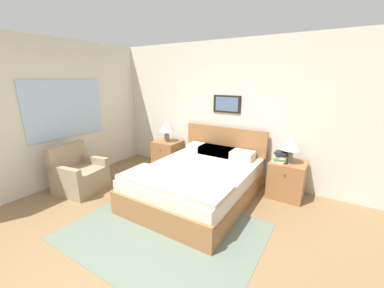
% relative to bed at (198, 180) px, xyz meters
% --- Properties ---
extents(ground_plane, '(16.00, 16.00, 0.00)m').
position_rel_bed_xyz_m(ground_plane, '(0.14, -1.88, -0.29)').
color(ground_plane, olive).
extents(wall_back, '(7.62, 0.09, 2.60)m').
position_rel_bed_xyz_m(wall_back, '(0.14, 1.13, 1.01)').
color(wall_back, beige).
rests_on(wall_back, ground_plane).
extents(wall_left, '(0.08, 5.38, 2.60)m').
position_rel_bed_xyz_m(wall_left, '(-2.50, -0.40, 1.01)').
color(wall_left, beige).
rests_on(wall_left, ground_plane).
extents(area_rug_main, '(2.40, 1.85, 0.01)m').
position_rel_bed_xyz_m(area_rug_main, '(0.09, -1.04, -0.29)').
color(area_rug_main, slate).
rests_on(area_rug_main, ground_plane).
extents(bed, '(1.65, 2.15, 1.02)m').
position_rel_bed_xyz_m(bed, '(0.00, 0.00, 0.00)').
color(bed, '#936038').
rests_on(bed, ground_plane).
extents(armchair, '(0.77, 0.80, 0.81)m').
position_rel_bed_xyz_m(armchair, '(-1.91, -0.89, -0.01)').
color(armchair, '#998466').
rests_on(armchair, ground_plane).
extents(nightstand_near_window, '(0.55, 0.54, 0.61)m').
position_rel_bed_xyz_m(nightstand_near_window, '(-1.23, 0.79, 0.01)').
color(nightstand_near_window, '#936038').
rests_on(nightstand_near_window, ground_plane).
extents(nightstand_by_door, '(0.55, 0.54, 0.61)m').
position_rel_bed_xyz_m(nightstand_by_door, '(1.24, 0.79, 0.01)').
color(nightstand_by_door, '#936038').
rests_on(nightstand_by_door, ground_plane).
extents(table_lamp_near_window, '(0.31, 0.31, 0.46)m').
position_rel_bed_xyz_m(table_lamp_near_window, '(-1.23, 0.76, 0.64)').
color(table_lamp_near_window, slate).
rests_on(table_lamp_near_window, nightstand_near_window).
extents(table_lamp_by_door, '(0.31, 0.31, 0.46)m').
position_rel_bed_xyz_m(table_lamp_by_door, '(1.24, 0.76, 0.64)').
color(table_lamp_by_door, slate).
rests_on(table_lamp_by_door, nightstand_by_door).
extents(book_thick_bottom, '(0.23, 0.29, 0.03)m').
position_rel_bed_xyz_m(book_thick_bottom, '(1.11, 0.74, 0.33)').
color(book_thick_bottom, beige).
rests_on(book_thick_bottom, nightstand_by_door).
extents(book_hardcover_middle, '(0.22, 0.26, 0.04)m').
position_rel_bed_xyz_m(book_hardcover_middle, '(1.11, 0.74, 0.37)').
color(book_hardcover_middle, '#4C7551').
rests_on(book_hardcover_middle, book_thick_bottom).
extents(book_novel_upper, '(0.22, 0.23, 0.04)m').
position_rel_bed_xyz_m(book_novel_upper, '(1.11, 0.74, 0.41)').
color(book_novel_upper, beige).
rests_on(book_novel_upper, book_hardcover_middle).
extents(book_slim_near_top, '(0.18, 0.25, 0.03)m').
position_rel_bed_xyz_m(book_slim_near_top, '(1.11, 0.74, 0.44)').
color(book_slim_near_top, '#232328').
rests_on(book_slim_near_top, book_novel_upper).
extents(book_paperback_top, '(0.19, 0.21, 0.03)m').
position_rel_bed_xyz_m(book_paperback_top, '(1.11, 0.74, 0.47)').
color(book_paperback_top, '#232328').
rests_on(book_paperback_top, book_slim_near_top).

